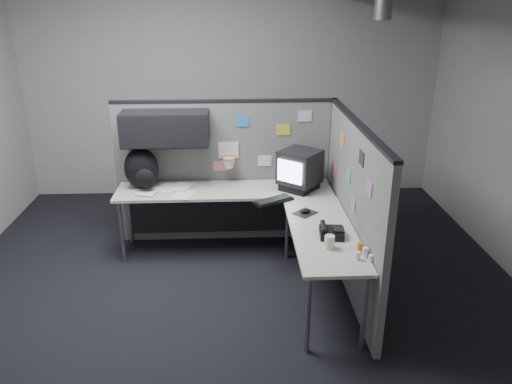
{
  "coord_description": "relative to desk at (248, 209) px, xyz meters",
  "views": [
    {
      "loc": [
        0.0,
        -4.01,
        2.65
      ],
      "look_at": [
        0.21,
        0.35,
        0.94
      ],
      "focal_mm": 35.0,
      "sensor_mm": 36.0,
      "label": 1
    }
  ],
  "objects": [
    {
      "name": "room",
      "position": [
        0.41,
        -0.7,
        1.48
      ],
      "size": [
        5.62,
        5.62,
        3.22
      ],
      "color": "black",
      "rests_on": "ground"
    },
    {
      "name": "partition_back",
      "position": [
        -0.4,
        0.53,
        0.38
      ],
      "size": [
        2.44,
        0.42,
        1.63
      ],
      "color": "slate",
      "rests_on": "ground"
    },
    {
      "name": "partition_right",
      "position": [
        0.95,
        -0.49,
        0.21
      ],
      "size": [
        0.07,
        2.23,
        1.63
      ],
      "color": "slate",
      "rests_on": "ground"
    },
    {
      "name": "desk",
      "position": [
        0.0,
        0.0,
        0.0
      ],
      "size": [
        2.31,
        2.11,
        0.73
      ],
      "color": "#B9B6A7",
      "rests_on": "ground"
    },
    {
      "name": "monitor",
      "position": [
        0.55,
        0.25,
        0.34
      ],
      "size": [
        0.52,
        0.52,
        0.43
      ],
      "rotation": [
        0.0,
        0.0,
        0.1
      ],
      "color": "black",
      "rests_on": "desk"
    },
    {
      "name": "keyboard",
      "position": [
        0.25,
        -0.11,
        0.13
      ],
      "size": [
        0.43,
        0.34,
        0.04
      ],
      "rotation": [
        0.0,
        0.0,
        -0.23
      ],
      "color": "black",
      "rests_on": "desk"
    },
    {
      "name": "mouse",
      "position": [
        0.53,
        -0.4,
        0.13
      ],
      "size": [
        0.26,
        0.26,
        0.04
      ],
      "rotation": [
        0.0,
        0.0,
        -0.04
      ],
      "color": "black",
      "rests_on": "desk"
    },
    {
      "name": "phone",
      "position": [
        0.68,
        -0.89,
        0.16
      ],
      "size": [
        0.22,
        0.24,
        0.1
      ],
      "rotation": [
        0.0,
        0.0,
        -0.27
      ],
      "color": "black",
      "rests_on": "desk"
    },
    {
      "name": "bottles",
      "position": [
        0.86,
        -1.27,
        0.15
      ],
      "size": [
        0.14,
        0.18,
        0.09
      ],
      "rotation": [
        0.0,
        0.0,
        -0.1
      ],
      "color": "silver",
      "rests_on": "desk"
    },
    {
      "name": "cup",
      "position": [
        0.63,
        -1.11,
        0.17
      ],
      "size": [
        0.08,
        0.08,
        0.11
      ],
      "primitive_type": "cylinder",
      "rotation": [
        0.0,
        0.0,
        -0.02
      ],
      "color": "beige",
      "rests_on": "desk"
    },
    {
      "name": "papers",
      "position": [
        -0.93,
        0.31,
        0.13
      ],
      "size": [
        0.76,
        0.64,
        0.02
      ],
      "rotation": [
        0.0,
        0.0,
        -0.3
      ],
      "color": "white",
      "rests_on": "desk"
    },
    {
      "name": "backpack",
      "position": [
        -1.11,
        0.34,
        0.33
      ],
      "size": [
        0.37,
        0.34,
        0.45
      ],
      "rotation": [
        0.0,
        0.0,
        0.03
      ],
      "color": "black",
      "rests_on": "desk"
    }
  ]
}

